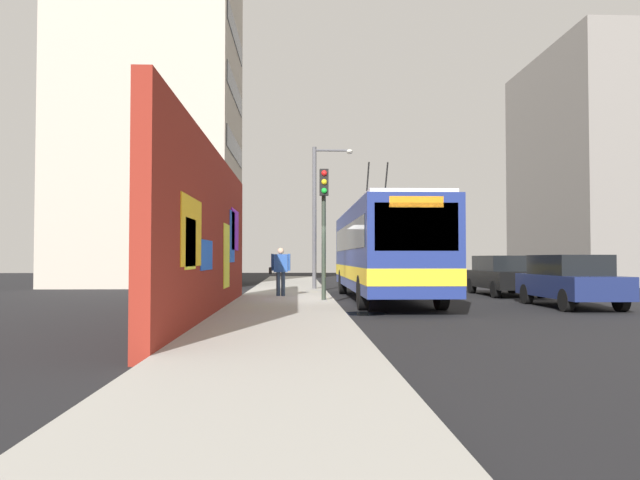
# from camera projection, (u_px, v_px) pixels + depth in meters

# --- Properties ---
(ground_plane) EXTENTS (80.00, 80.00, 0.00)m
(ground_plane) POSITION_uv_depth(u_px,v_px,m) (334.00, 304.00, 19.13)
(ground_plane) COLOR black
(sidewalk_slab) EXTENTS (48.00, 3.20, 0.15)m
(sidewalk_slab) POSITION_uv_depth(u_px,v_px,m) (285.00, 301.00, 19.07)
(sidewalk_slab) COLOR #9E9B93
(sidewalk_slab) RESTS_ON ground_plane
(graffiti_wall) EXTENTS (13.25, 0.32, 4.17)m
(graffiti_wall) POSITION_uv_depth(u_px,v_px,m) (211.00, 234.00, 14.70)
(graffiti_wall) COLOR maroon
(graffiti_wall) RESTS_ON ground_plane
(building_far_left) EXTENTS (8.87, 9.01, 18.35)m
(building_far_left) POSITION_uv_depth(u_px,v_px,m) (154.00, 120.00, 32.62)
(building_far_left) COLOR #B2A899
(building_far_left) RESTS_ON ground_plane
(building_far_right) EXTENTS (11.68, 7.36, 13.71)m
(building_far_right) POSITION_uv_depth(u_px,v_px,m) (601.00, 169.00, 35.20)
(building_far_right) COLOR gray
(building_far_right) RESTS_ON ground_plane
(city_bus) EXTENTS (11.73, 2.54, 5.05)m
(city_bus) POSITION_uv_depth(u_px,v_px,m) (383.00, 249.00, 20.55)
(city_bus) COLOR navy
(city_bus) RESTS_ON ground_plane
(parked_car_navy) EXTENTS (4.23, 1.77, 1.58)m
(parked_car_navy) POSITION_uv_depth(u_px,v_px,m) (570.00, 280.00, 17.65)
(parked_car_navy) COLOR navy
(parked_car_navy) RESTS_ON ground_plane
(parked_car_black) EXTENTS (4.51, 1.93, 1.58)m
(parked_car_black) POSITION_uv_depth(u_px,v_px,m) (504.00, 274.00, 23.27)
(parked_car_black) COLOR black
(parked_car_black) RESTS_ON ground_plane
(pedestrian_midblock) EXTENTS (0.23, 0.76, 1.70)m
(pedestrian_midblock) POSITION_uv_depth(u_px,v_px,m) (280.00, 268.00, 20.71)
(pedestrian_midblock) COLOR #2D3F59
(pedestrian_midblock) RESTS_ON sidewalk_slab
(traffic_light) EXTENTS (0.49, 0.28, 4.19)m
(traffic_light) POSITION_uv_depth(u_px,v_px,m) (324.00, 212.00, 18.71)
(traffic_light) COLOR #2D382D
(traffic_light) RESTS_ON sidewalk_slab
(street_lamp) EXTENTS (0.44, 1.79, 6.24)m
(street_lamp) POSITION_uv_depth(u_px,v_px,m) (319.00, 206.00, 25.82)
(street_lamp) COLOR #4C4C51
(street_lamp) RESTS_ON sidewalk_slab
(curbside_puddle) EXTENTS (1.24, 1.24, 0.00)m
(curbside_puddle) POSITION_uv_depth(u_px,v_px,m) (364.00, 314.00, 15.68)
(curbside_puddle) COLOR black
(curbside_puddle) RESTS_ON ground_plane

